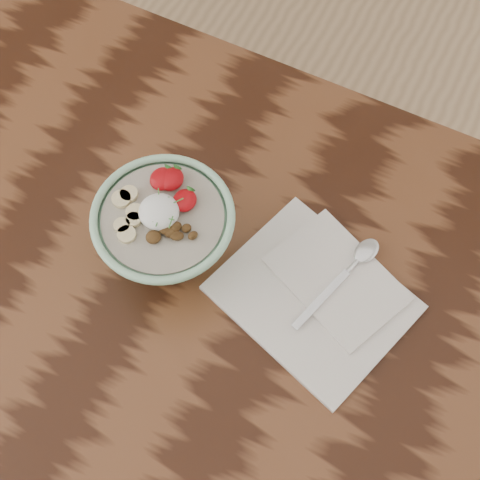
% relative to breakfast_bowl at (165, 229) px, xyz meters
% --- Properties ---
extents(table, '(1.60, 0.90, 0.75)m').
position_rel_breakfast_bowl_xyz_m(table, '(-0.02, -0.04, -0.16)').
color(table, black).
rests_on(table, ground).
extents(breakfast_bowl, '(0.20, 0.20, 0.14)m').
position_rel_breakfast_bowl_xyz_m(breakfast_bowl, '(0.00, 0.00, 0.00)').
color(breakfast_bowl, '#A0D8B0').
rests_on(breakfast_bowl, table).
extents(napkin, '(0.32, 0.28, 0.02)m').
position_rel_breakfast_bowl_xyz_m(napkin, '(0.23, 0.03, -0.06)').
color(napkin, white).
rests_on(napkin, table).
extents(spoon, '(0.08, 0.19, 0.01)m').
position_rel_breakfast_bowl_xyz_m(spoon, '(0.27, 0.10, -0.05)').
color(spoon, silver).
rests_on(spoon, napkin).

